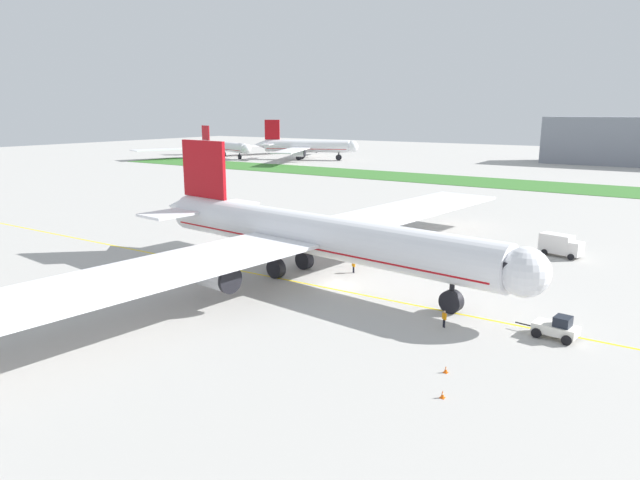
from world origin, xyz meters
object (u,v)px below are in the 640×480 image
object	(u,v)px
ground_crew_wingwalker_starboard	(354,265)
traffic_cone_starboard_wing	(442,394)
pushback_tug	(557,328)
service_truck_baggage_loader	(560,245)
ground_crew_wingwalker_port	(444,317)
airliner_foreground	(308,234)
traffic_cone_near_nose	(76,278)
traffic_cone_port_wing	(446,369)
parked_airliner_far_centre	(305,146)
ground_crew_marshaller_front	(334,244)
parked_airliner_far_left	(222,146)

from	to	relation	value
ground_crew_wingwalker_starboard	traffic_cone_starboard_wing	xyz separation A→B (m)	(21.68, -24.71, -0.74)
pushback_tug	service_truck_baggage_loader	bearing A→B (deg)	100.50
ground_crew_wingwalker_port	airliner_foreground	bearing A→B (deg)	161.73
airliner_foreground	traffic_cone_near_nose	world-z (taller)	airliner_foreground
traffic_cone_port_wing	ground_crew_wingwalker_port	bearing A→B (deg)	112.18
service_truck_baggage_loader	traffic_cone_port_wing	bearing A→B (deg)	-89.81
ground_crew_wingwalker_port	traffic_cone_near_nose	distance (m)	44.64
traffic_cone_near_nose	parked_airliner_far_centre	size ratio (longest dim) A/B	0.01
ground_crew_marshaller_front	traffic_cone_port_wing	size ratio (longest dim) A/B	2.95
ground_crew_wingwalker_port	traffic_cone_port_wing	world-z (taller)	ground_crew_wingwalker_port
ground_crew_wingwalker_port	traffic_cone_near_nose	world-z (taller)	ground_crew_wingwalker_port
ground_crew_wingwalker_port	traffic_cone_near_nose	xyz separation A→B (m)	(-43.55, -9.77, -0.75)
ground_crew_wingwalker_starboard	traffic_cone_near_nose	distance (m)	34.36
traffic_cone_starboard_wing	ground_crew_wingwalker_starboard	bearing A→B (deg)	131.27
pushback_tug	service_truck_baggage_loader	distance (m)	32.70
ground_crew_wingwalker_port	ground_crew_wingwalker_starboard	world-z (taller)	ground_crew_wingwalker_port
airliner_foreground	parked_airliner_far_left	distance (m)	196.11
traffic_cone_starboard_wing	traffic_cone_port_wing	bearing A→B (deg)	108.02
pushback_tug	ground_crew_wingwalker_starboard	xyz separation A→B (m)	(-26.19, 8.48, 0.03)
ground_crew_wingwalker_port	parked_airliner_far_centre	xyz separation A→B (m)	(-120.47, 150.44, 4.59)
traffic_cone_port_wing	traffic_cone_starboard_wing	world-z (taller)	same
traffic_cone_port_wing	service_truck_baggage_loader	distance (m)	44.38
ground_crew_wingwalker_port	traffic_cone_near_nose	bearing A→B (deg)	-167.35
airliner_foreground	parked_airliner_far_left	bearing A→B (deg)	135.92
ground_crew_wingwalker_port	service_truck_baggage_loader	size ratio (longest dim) A/B	0.28
airliner_foreground	parked_airliner_far_centre	xyz separation A→B (m)	(-100.10, 143.72, 0.13)
traffic_cone_near_nose	ground_crew_wingwalker_port	bearing A→B (deg)	12.65
ground_crew_wingwalker_starboard	airliner_foreground	bearing A→B (deg)	-127.02
pushback_tug	ground_crew_marshaller_front	distance (m)	38.32
airliner_foreground	traffic_cone_port_wing	xyz separation A→B (m)	(24.07, -15.80, -5.22)
pushback_tug	traffic_cone_port_wing	distance (m)	13.54
traffic_cone_starboard_wing	pushback_tug	bearing A→B (deg)	74.48
ground_crew_wingwalker_starboard	traffic_cone_starboard_wing	world-z (taller)	ground_crew_wingwalker_starboard
airliner_foreground	ground_crew_wingwalker_starboard	size ratio (longest dim) A/B	55.83
traffic_cone_starboard_wing	parked_airliner_far_centre	world-z (taller)	parked_airliner_far_centre
traffic_cone_near_nose	traffic_cone_starboard_wing	size ratio (longest dim) A/B	1.00
ground_crew_wingwalker_starboard	traffic_cone_port_wing	bearing A→B (deg)	-45.44
ground_crew_marshaller_front	parked_airliner_far_left	world-z (taller)	parked_airliner_far_left
airliner_foreground	traffic_cone_port_wing	world-z (taller)	airliner_foreground
pushback_tug	traffic_cone_near_nose	distance (m)	54.62
service_truck_baggage_loader	parked_airliner_far_left	xyz separation A→B (m)	(-164.79, 107.88, 2.93)
ground_crew_marshaller_front	traffic_cone_port_wing	world-z (taller)	ground_crew_marshaller_front
service_truck_baggage_loader	parked_airliner_far_centre	world-z (taller)	parked_airliner_far_centre
traffic_cone_near_nose	traffic_cone_port_wing	bearing A→B (deg)	0.84
airliner_foreground	ground_crew_wingwalker_starboard	bearing A→B (deg)	52.98
traffic_cone_near_nose	parked_airliner_far_left	xyz separation A→B (m)	(-117.68, 152.93, 4.31)
ground_crew_wingwalker_starboard	parked_airliner_far_left	size ratio (longest dim) A/B	0.02
ground_crew_marshaller_front	service_truck_baggage_loader	distance (m)	32.21
traffic_cone_near_nose	traffic_cone_port_wing	xyz separation A→B (m)	(47.26, 0.69, 0.00)
ground_crew_wingwalker_starboard	parked_airliner_far_left	distance (m)	195.48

